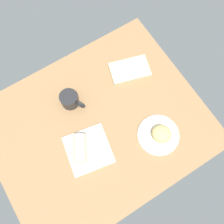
# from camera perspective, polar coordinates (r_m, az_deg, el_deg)

# --- Properties ---
(dining_table) EXTENTS (1.10, 0.90, 0.04)m
(dining_table) POSITION_cam_1_polar(r_m,az_deg,el_deg) (1.38, -3.10, -3.23)
(dining_table) COLOR #9E754C
(dining_table) RESTS_ON ground
(round_plate) EXTENTS (0.21, 0.21, 0.01)m
(round_plate) POSITION_cam_1_polar(r_m,az_deg,el_deg) (1.36, 10.14, -5.03)
(round_plate) COLOR silver
(round_plate) RESTS_ON dining_table
(scone_pastry) EXTENTS (0.13, 0.13, 0.06)m
(scone_pastry) POSITION_cam_1_polar(r_m,az_deg,el_deg) (1.32, 10.83, -4.73)
(scone_pastry) COLOR tan
(scone_pastry) RESTS_ON round_plate
(square_plate) EXTENTS (0.25, 0.25, 0.02)m
(square_plate) POSITION_cam_1_polar(r_m,az_deg,el_deg) (1.32, -5.20, -8.30)
(square_plate) COLOR silver
(square_plate) RESTS_ON dining_table
(sauce_cup) EXTENTS (0.05, 0.05, 0.02)m
(sauce_cup) POSITION_cam_1_polar(r_m,az_deg,el_deg) (1.30, -3.15, -8.14)
(sauce_cup) COLOR silver
(sauce_cup) RESTS_ON square_plate
(breakfast_wrap) EXTENTS (0.12, 0.15, 0.06)m
(breakfast_wrap) POSITION_cam_1_polar(r_m,az_deg,el_deg) (1.29, -7.08, -7.99)
(breakfast_wrap) COLOR beige
(breakfast_wrap) RESTS_ON square_plate
(book_stack) EXTENTS (0.24, 0.19, 0.02)m
(book_stack) POSITION_cam_1_polar(r_m,az_deg,el_deg) (1.46, 3.93, 9.24)
(book_stack) COLOR beige
(book_stack) RESTS_ON dining_table
(coffee_mug) EXTENTS (0.10, 0.13, 0.09)m
(coffee_mug) POSITION_cam_1_polar(r_m,az_deg,el_deg) (1.37, -9.24, 2.70)
(coffee_mug) COLOR #262628
(coffee_mug) RESTS_ON dining_table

